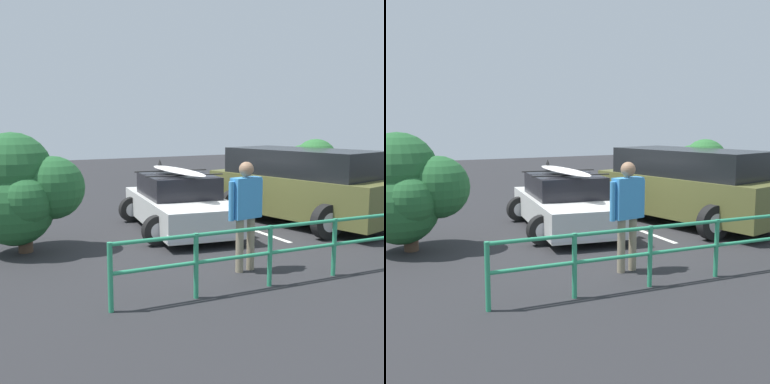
# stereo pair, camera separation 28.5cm
# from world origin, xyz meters

# --- Properties ---
(ground_plane) EXTENTS (44.00, 44.00, 0.02)m
(ground_plane) POSITION_xyz_m (0.00, 0.00, -0.01)
(ground_plane) COLOR #28282B
(ground_plane) RESTS_ON ground
(parking_stripe) EXTENTS (0.12, 4.35, 0.00)m
(parking_stripe) POSITION_xyz_m (-1.00, -0.74, 0.00)
(parking_stripe) COLOR silver
(parking_stripe) RESTS_ON ground
(sedan_car) EXTENTS (2.71, 4.22, 1.54)m
(sedan_car) POSITION_xyz_m (0.46, -0.78, 0.60)
(sedan_car) COLOR silver
(sedan_car) RESTS_ON ground
(suv_car) EXTENTS (3.17, 4.94, 1.81)m
(suv_car) POSITION_xyz_m (-2.46, -0.03, 0.93)
(suv_car) COLOR brown
(suv_car) RESTS_ON ground
(person_bystander) EXTENTS (0.70, 0.28, 1.82)m
(person_bystander) POSITION_xyz_m (0.88, 2.55, 1.09)
(person_bystander) COLOR gray
(person_bystander) RESTS_ON ground
(railing_fence) EXTENTS (8.62, 0.55, 0.94)m
(railing_fence) POSITION_xyz_m (-0.85, 3.46, 0.61)
(railing_fence) COLOR #2D9366
(railing_fence) RESTS_ON ground
(bush_near_left) EXTENTS (2.02, 1.78, 2.27)m
(bush_near_left) POSITION_xyz_m (3.91, -0.38, 1.17)
(bush_near_left) COLOR #4C3828
(bush_near_left) RESTS_ON ground
(bush_near_right) EXTENTS (1.41, 1.63, 2.00)m
(bush_near_right) POSITION_xyz_m (-3.76, -1.09, 1.13)
(bush_near_right) COLOR #4C3828
(bush_near_right) RESTS_ON ground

